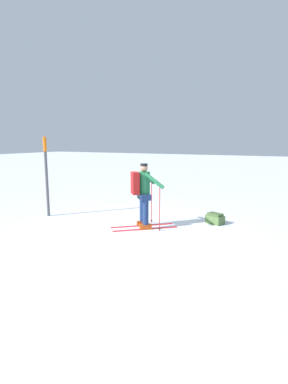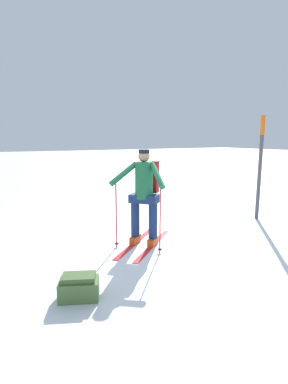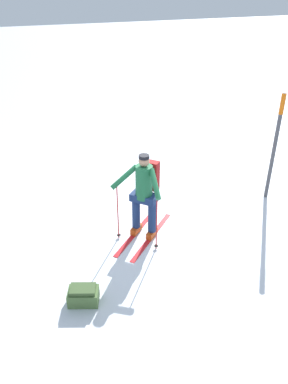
% 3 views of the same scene
% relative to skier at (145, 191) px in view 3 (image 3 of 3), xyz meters
% --- Properties ---
extents(ground_plane, '(80.00, 80.00, 0.00)m').
position_rel_skier_xyz_m(ground_plane, '(0.21, 0.27, -0.93)').
color(ground_plane, white).
extents(skier, '(1.54, 1.41, 1.64)m').
position_rel_skier_xyz_m(skier, '(0.00, 0.00, 0.00)').
color(skier, red).
rests_on(skier, ground_plane).
extents(dropped_backpack, '(0.53, 0.45, 0.29)m').
position_rel_skier_xyz_m(dropped_backpack, '(-1.54, -1.24, -0.80)').
color(dropped_backpack, '#4C6B38').
rests_on(dropped_backpack, ground_plane).
extents(trail_marker, '(0.09, 0.09, 2.32)m').
position_rel_skier_xyz_m(trail_marker, '(3.06, 0.21, 0.41)').
color(trail_marker, '#4C4C51').
rests_on(trail_marker, ground_plane).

